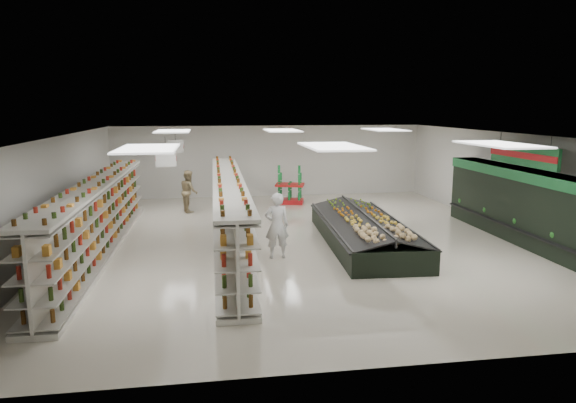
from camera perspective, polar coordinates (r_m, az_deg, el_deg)
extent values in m
plane|color=beige|center=(15.87, 1.43, -4.22)|extent=(16.00, 16.00, 0.00)
cube|color=white|center=(15.38, 1.48, 7.39)|extent=(14.00, 16.00, 0.02)
cube|color=silver|center=(23.40, -2.04, 4.51)|extent=(14.00, 0.02, 3.20)
cube|color=silver|center=(7.99, 11.78, -7.40)|extent=(14.00, 0.02, 3.20)
cube|color=silver|center=(15.89, -24.25, 0.76)|extent=(0.02, 16.00, 3.20)
cube|color=silver|center=(18.14, 23.79, 1.89)|extent=(0.02, 16.00, 3.20)
cube|color=black|center=(16.73, 25.09, -0.59)|extent=(0.80, 8.00, 2.20)
cube|color=#1B6731|center=(16.58, 25.29, 2.63)|extent=(0.85, 8.00, 0.30)
cube|color=black|center=(16.70, 24.24, -2.47)|extent=(0.55, 7.80, 0.15)
cube|color=beige|center=(16.61, 24.73, 0.24)|extent=(0.45, 7.70, 0.03)
cube|color=beige|center=(16.56, 24.81, 1.26)|extent=(0.45, 7.70, 0.03)
cube|color=white|center=(13.21, -13.41, 4.65)|extent=(0.50, 0.06, 0.40)
cube|color=red|center=(13.21, -13.41, 4.65)|extent=(0.52, 0.02, 0.12)
cylinder|color=black|center=(13.19, -13.47, 5.95)|extent=(0.01, 0.01, 0.50)
cube|color=white|center=(17.19, -12.39, 5.98)|extent=(0.50, 0.06, 0.40)
cube|color=red|center=(17.19, -12.39, 5.98)|extent=(0.52, 0.02, 0.12)
cylinder|color=black|center=(17.17, -12.42, 6.97)|extent=(0.01, 0.01, 0.50)
cube|color=#1B6731|center=(16.37, 24.64, 4.71)|extent=(0.10, 3.20, 0.60)
cube|color=red|center=(16.33, 24.46, 4.71)|extent=(0.03, 3.20, 0.18)
cylinder|color=black|center=(15.35, 27.20, 5.68)|extent=(0.01, 0.01, 0.50)
cylinder|color=black|center=(17.35, 22.57, 6.46)|extent=(0.01, 0.01, 0.50)
cube|color=white|center=(15.47, -20.08, -5.04)|extent=(0.92, 11.50, 0.11)
cube|color=white|center=(15.27, -20.29, -1.78)|extent=(0.11, 11.49, 1.92)
cube|color=white|center=(15.10, -20.53, 1.92)|extent=(0.92, 11.50, 0.08)
cube|color=beige|center=(15.49, -20.91, -4.63)|extent=(0.48, 11.40, 0.03)
cube|color=beige|center=(15.39, -21.01, -3.13)|extent=(0.48, 11.40, 0.03)
cube|color=beige|center=(15.30, -21.11, -1.60)|extent=(0.48, 11.40, 0.03)
cube|color=beige|center=(15.23, -21.22, -0.06)|extent=(0.48, 11.40, 0.03)
cube|color=beige|center=(15.16, -21.32, 1.50)|extent=(0.48, 11.40, 0.03)
cube|color=beige|center=(15.40, -19.30, -4.62)|extent=(0.48, 11.40, 0.03)
cube|color=beige|center=(15.30, -19.40, -3.10)|extent=(0.48, 11.40, 0.03)
cube|color=beige|center=(15.21, -19.49, -1.56)|extent=(0.48, 11.40, 0.03)
cube|color=beige|center=(15.14, -19.59, -0.01)|extent=(0.48, 11.40, 0.03)
cube|color=beige|center=(15.07, -19.69, 1.55)|extent=(0.48, 11.40, 0.03)
cube|color=white|center=(15.37, -6.55, -4.55)|extent=(0.98, 11.61, 0.12)
cube|color=white|center=(15.16, -6.63, -1.24)|extent=(0.16, 11.60, 1.93)
cube|color=white|center=(14.99, -6.71, 2.53)|extent=(0.98, 11.61, 0.08)
cube|color=beige|center=(15.34, -7.40, -4.16)|extent=(0.53, 11.51, 0.03)
cube|color=beige|center=(15.24, -7.43, -2.62)|extent=(0.53, 11.51, 0.03)
cube|color=beige|center=(15.15, -7.47, -1.06)|extent=(0.53, 11.51, 0.03)
cube|color=beige|center=(15.07, -7.51, 0.52)|extent=(0.53, 11.51, 0.03)
cube|color=beige|center=(15.00, -7.55, 2.11)|extent=(0.53, 11.51, 0.03)
cube|color=beige|center=(15.35, -5.73, -4.11)|extent=(0.53, 11.51, 0.03)
cube|color=beige|center=(15.25, -5.76, -2.57)|extent=(0.53, 11.51, 0.03)
cube|color=beige|center=(15.16, -5.79, -1.02)|extent=(0.53, 11.51, 0.03)
cube|color=beige|center=(15.08, -5.82, 0.56)|extent=(0.53, 11.51, 0.03)
cube|color=beige|center=(15.01, -5.85, 2.15)|extent=(0.53, 11.51, 0.03)
cube|color=black|center=(15.47, 8.40, -3.52)|extent=(2.48, 6.41, 0.63)
cube|color=#262626|center=(15.17, 4.60, -2.42)|extent=(0.38, 6.30, 0.05)
cube|color=#262626|center=(15.68, 12.14, -2.20)|extent=(0.38, 6.30, 0.05)
cube|color=black|center=(15.24, 6.39, -2.04)|extent=(1.48, 6.26, 0.32)
cube|color=black|center=(15.52, 10.45, -1.93)|extent=(1.48, 6.26, 0.32)
cube|color=#262626|center=(15.35, 8.45, -1.66)|extent=(0.36, 6.21, 0.23)
cube|color=red|center=(21.72, 0.21, 0.04)|extent=(1.28, 1.02, 0.19)
cube|color=red|center=(21.60, 0.21, 1.87)|extent=(1.34, 1.08, 0.09)
imported|color=silver|center=(13.74, -1.25, -2.69)|extent=(0.66, 0.44, 1.79)
imported|color=tan|center=(20.23, -10.95, 1.14)|extent=(0.66, 0.88, 1.63)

